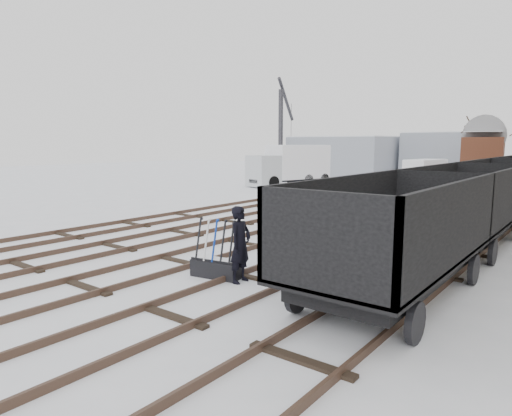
{
  "coord_description": "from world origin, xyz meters",
  "views": [
    {
      "loc": [
        9.58,
        -8.75,
        3.41
      ],
      "look_at": [
        0.13,
        3.43,
        1.2
      ],
      "focal_mm": 32.0,
      "sensor_mm": 36.0,
      "label": 1
    }
  ],
  "objects_px": {
    "ground_frame": "(215,267)",
    "worker": "(240,245)",
    "panel_van": "(425,170)",
    "freight_wagon_a": "(394,253)",
    "box_van_wagon": "(483,156)",
    "lorry": "(290,165)",
    "crane": "(282,151)"
  },
  "relations": [
    {
      "from": "freight_wagon_a",
      "to": "box_van_wagon",
      "type": "bearing_deg",
      "value": 98.05
    },
    {
      "from": "panel_van",
      "to": "crane",
      "type": "relative_size",
      "value": 0.48
    },
    {
      "from": "ground_frame",
      "to": "worker",
      "type": "relative_size",
      "value": 0.79
    },
    {
      "from": "worker",
      "to": "panel_van",
      "type": "xyz_separation_m",
      "value": [
        -5.7,
        32.0,
        0.09
      ]
    },
    {
      "from": "ground_frame",
      "to": "panel_van",
      "type": "distance_m",
      "value": 32.49
    },
    {
      "from": "box_van_wagon",
      "to": "panel_van",
      "type": "distance_m",
      "value": 6.33
    },
    {
      "from": "freight_wagon_a",
      "to": "panel_van",
      "type": "height_order",
      "value": "freight_wagon_a"
    },
    {
      "from": "ground_frame",
      "to": "box_van_wagon",
      "type": "height_order",
      "value": "box_van_wagon"
    },
    {
      "from": "lorry",
      "to": "crane",
      "type": "distance_m",
      "value": 10.42
    },
    {
      "from": "ground_frame",
      "to": "crane",
      "type": "xyz_separation_m",
      "value": [
        -18.85,
        30.29,
        2.3
      ]
    },
    {
      "from": "crane",
      "to": "freight_wagon_a",
      "type": "bearing_deg",
      "value": -70.63
    },
    {
      "from": "worker",
      "to": "freight_wagon_a",
      "type": "relative_size",
      "value": 0.29
    },
    {
      "from": "box_van_wagon",
      "to": "ground_frame",
      "type": "bearing_deg",
      "value": -98.87
    },
    {
      "from": "ground_frame",
      "to": "freight_wagon_a",
      "type": "bearing_deg",
      "value": 8.15
    },
    {
      "from": "worker",
      "to": "crane",
      "type": "xyz_separation_m",
      "value": [
        -19.6,
        30.19,
        1.64
      ]
    },
    {
      "from": "box_van_wagon",
      "to": "lorry",
      "type": "relative_size",
      "value": 0.79
    },
    {
      "from": "worker",
      "to": "panel_van",
      "type": "distance_m",
      "value": 32.51
    },
    {
      "from": "freight_wagon_a",
      "to": "panel_van",
      "type": "bearing_deg",
      "value": 106.45
    },
    {
      "from": "worker",
      "to": "panel_van",
      "type": "bearing_deg",
      "value": 5.57
    },
    {
      "from": "box_van_wagon",
      "to": "lorry",
      "type": "height_order",
      "value": "box_van_wagon"
    },
    {
      "from": "worker",
      "to": "freight_wagon_a",
      "type": "xyz_separation_m",
      "value": [
        3.4,
        1.2,
        0.07
      ]
    },
    {
      "from": "panel_van",
      "to": "freight_wagon_a",
      "type": "bearing_deg",
      "value": -64.68
    },
    {
      "from": "worker",
      "to": "crane",
      "type": "distance_m",
      "value": 36.04
    },
    {
      "from": "freight_wagon_a",
      "to": "lorry",
      "type": "distance_m",
      "value": 26.64
    },
    {
      "from": "ground_frame",
      "to": "crane",
      "type": "distance_m",
      "value": 35.75
    },
    {
      "from": "ground_frame",
      "to": "freight_wagon_a",
      "type": "relative_size",
      "value": 0.23
    },
    {
      "from": "ground_frame",
      "to": "crane",
      "type": "bearing_deg",
      "value": 112.71
    },
    {
      "from": "box_van_wagon",
      "to": "panel_van",
      "type": "bearing_deg",
      "value": 139.23
    },
    {
      "from": "worker",
      "to": "panel_van",
      "type": "height_order",
      "value": "panel_van"
    },
    {
      "from": "worker",
      "to": "crane",
      "type": "bearing_deg",
      "value": 28.47
    },
    {
      "from": "box_van_wagon",
      "to": "crane",
      "type": "relative_size",
      "value": 0.6
    },
    {
      "from": "freight_wagon_a",
      "to": "box_van_wagon",
      "type": "distance_m",
      "value": 27.81
    }
  ]
}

